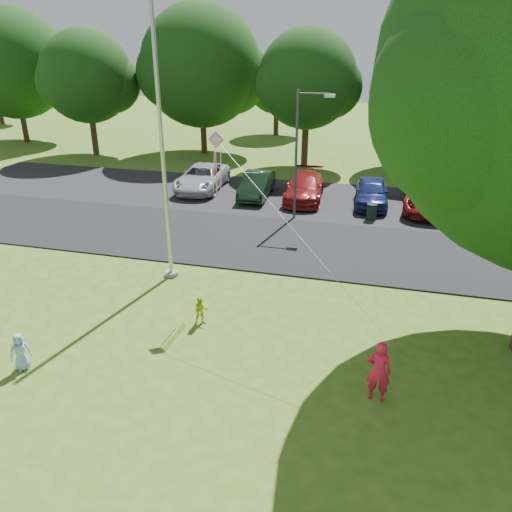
% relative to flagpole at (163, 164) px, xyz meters
% --- Properties ---
extents(ground, '(120.00, 120.00, 0.00)m').
position_rel_flagpole_xyz_m(ground, '(3.50, -5.00, -4.17)').
color(ground, '#41671B').
rests_on(ground, ground).
extents(park_road, '(60.00, 6.00, 0.06)m').
position_rel_flagpole_xyz_m(park_road, '(3.50, 4.00, -4.14)').
color(park_road, black).
rests_on(park_road, ground).
extents(parking_strip, '(42.00, 7.00, 0.06)m').
position_rel_flagpole_xyz_m(parking_strip, '(3.50, 10.50, -4.14)').
color(parking_strip, black).
rests_on(parking_strip, ground).
extents(flagpole, '(0.50, 0.50, 10.00)m').
position_rel_flagpole_xyz_m(flagpole, '(0.00, 0.00, 0.00)').
color(flagpole, '#B7BABF').
rests_on(flagpole, ground).
extents(street_lamp, '(1.68, 0.23, 5.96)m').
position_rel_flagpole_xyz_m(street_lamp, '(3.45, 7.31, -0.58)').
color(street_lamp, '#3F3F44').
rests_on(street_lamp, ground).
extents(trash_can, '(0.52, 0.52, 0.82)m').
position_rel_flagpole_xyz_m(trash_can, '(6.84, 8.00, -3.75)').
color(trash_can, black).
rests_on(trash_can, ground).
extents(tree_row, '(64.35, 11.94, 10.88)m').
position_rel_flagpole_xyz_m(tree_row, '(5.09, 19.23, 1.55)').
color(tree_row, '#332316').
rests_on(tree_row, ground).
extents(horizon_trees, '(77.46, 7.20, 7.02)m').
position_rel_flagpole_xyz_m(horizon_trees, '(7.56, 28.88, 0.14)').
color(horizon_trees, '#332316').
rests_on(horizon_trees, ground).
extents(parked_cars, '(14.88, 5.71, 1.44)m').
position_rel_flagpole_xyz_m(parked_cars, '(3.75, 10.39, -3.41)').
color(parked_cars, '#B2B7BF').
rests_on(parked_cars, ground).
extents(woman, '(0.62, 0.42, 1.63)m').
position_rel_flagpole_xyz_m(woman, '(7.56, -5.09, -3.35)').
color(woman, '#EF1F3F').
rests_on(woman, ground).
extents(child_yellow, '(0.56, 0.51, 0.93)m').
position_rel_flagpole_xyz_m(child_yellow, '(2.26, -2.92, -3.70)').
color(child_yellow, '#C0D221').
rests_on(child_yellow, ground).
extents(child_blue, '(0.61, 0.61, 1.07)m').
position_rel_flagpole_xyz_m(child_blue, '(-1.54, -6.23, -3.63)').
color(child_blue, '#9AB1ED').
rests_on(child_blue, ground).
extents(kite, '(5.58, 4.33, 3.70)m').
position_rel_flagpole_xyz_m(kite, '(2.44, -1.15, 0.55)').
color(kite, pink).
rests_on(kite, ground).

